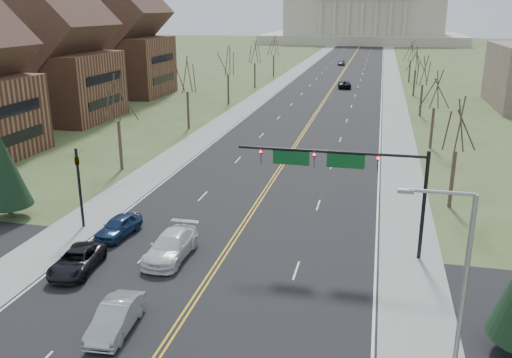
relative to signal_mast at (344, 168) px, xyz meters
The scene contains 31 objects.
ground 16.46m from the signal_mast, 118.88° to the right, with size 600.00×600.00×0.00m, color #45572B.
road 96.96m from the signal_mast, 94.41° to the left, with size 20.00×380.00×0.01m, color black.
cross_road 12.03m from the signal_mast, 134.80° to the right, with size 120.00×14.00×0.01m, color black.
sidewalk_left 98.61m from the signal_mast, 101.39° to the left, with size 4.00×380.00×0.03m, color gray.
sidewalk_right 96.78m from the signal_mast, 87.30° to the left, with size 4.00×380.00×0.03m, color gray.
center_line 96.96m from the signal_mast, 94.41° to the left, with size 0.42×380.00×0.01m, color gold.
edge_line_left 98.20m from the signal_mast, 100.13° to the left, with size 0.15×380.00×0.01m, color silver.
edge_line_right 96.70m from the signal_mast, 88.60° to the left, with size 0.15×380.00×0.01m, color silver.
capitol 236.68m from the signal_mast, 91.80° to the left, with size 90.00×60.00×50.00m.
signal_mast is the anchor object (origin of this frame).
signal_left 19.06m from the signal_mast, behind, with size 0.32×0.36×6.00m.
street_light 14.51m from the signal_mast, 68.59° to the right, with size 2.90×0.25×9.07m.
tree_r_0 13.26m from the signal_mast, 52.51° to the left, with size 3.74×3.74×8.50m.
tree_l_0 27.17m from the signal_mast, 147.71° to the left, with size 3.96×3.96×9.00m.
tree_r_1 31.56m from the signal_mast, 75.21° to the left, with size 3.74×3.74×8.50m.
tree_l_1 41.45m from the signal_mast, 123.63° to the left, with size 3.96×3.96×9.00m.
tree_r_2 51.15m from the signal_mast, 80.94° to the left, with size 3.74×3.74×8.50m.
tree_l_2 59.15m from the signal_mast, 112.83° to the left, with size 3.96×3.96×9.00m.
tree_r_3 70.96m from the signal_mast, 83.48° to the left, with size 3.74×3.74×8.50m.
tree_l_3 77.96m from the signal_mast, 107.12° to the left, with size 3.96×3.96×9.00m.
tree_r_4 90.86m from the signal_mast, 84.91° to the left, with size 3.74×3.74×8.50m.
tree_l_4 97.25m from the signal_mast, 103.65° to the left, with size 3.96×3.96×9.00m.
conifer_l 25.53m from the signal_mast, behind, with size 3.64×3.64×6.50m.
bldg_left_mid 56.81m from the signal_mast, 139.96° to the left, with size 15.10×14.28×20.75m.
bldg_left_far 75.76m from the signal_mast, 126.91° to the left, with size 17.10×14.28×23.25m.
car_sb_inner_lead 16.56m from the signal_mast, 130.54° to the right, with size 1.58×4.53×1.49m, color #A7A9AF.
car_sb_outer_lead 17.67m from the signal_mast, 157.39° to the right, with size 2.25×4.87×1.35m, color black.
car_sb_inner_second 12.24m from the signal_mast, 161.94° to the right, with size 2.29×5.64×1.64m, color silver.
car_sb_outer_second 16.39m from the signal_mast, behind, with size 1.73×4.30×1.47m, color navy.
car_far_nb 78.48m from the signal_mast, 93.74° to the left, with size 2.48×5.38×1.50m, color black.
car_far_sb 125.60m from the signal_mast, 94.18° to the left, with size 1.92×4.78×1.63m, color #575A5F.
Camera 1 is at (9.27, -20.04, 15.52)m, focal length 38.00 mm.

